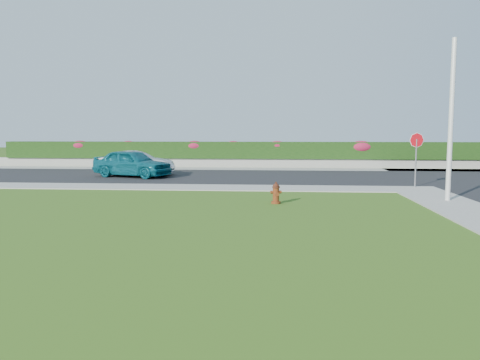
# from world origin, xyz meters

# --- Properties ---
(ground) EXTENTS (120.00, 120.00, 0.00)m
(ground) POSITION_xyz_m (0.00, 0.00, 0.00)
(ground) COLOR black
(ground) RESTS_ON ground
(street_far) EXTENTS (26.00, 8.00, 0.04)m
(street_far) POSITION_xyz_m (-5.00, 14.00, 0.02)
(street_far) COLOR black
(street_far) RESTS_ON ground
(sidewalk_far) EXTENTS (24.00, 2.00, 0.04)m
(sidewalk_far) POSITION_xyz_m (-6.00, 9.00, 0.02)
(sidewalk_far) COLOR gray
(sidewalk_far) RESTS_ON ground
(curb_corner) EXTENTS (2.00, 2.00, 0.04)m
(curb_corner) POSITION_xyz_m (7.00, 9.00, 0.02)
(curb_corner) COLOR gray
(curb_corner) RESTS_ON ground
(sidewalk_beyond) EXTENTS (34.00, 2.00, 0.04)m
(sidewalk_beyond) POSITION_xyz_m (-1.00, 19.00, 0.02)
(sidewalk_beyond) COLOR gray
(sidewalk_beyond) RESTS_ON ground
(retaining_wall) EXTENTS (34.00, 0.40, 0.60)m
(retaining_wall) POSITION_xyz_m (-1.00, 20.50, 0.30)
(retaining_wall) COLOR gray
(retaining_wall) RESTS_ON ground
(hedge) EXTENTS (32.00, 0.90, 1.10)m
(hedge) POSITION_xyz_m (-1.00, 20.60, 1.15)
(hedge) COLOR black
(hedge) RESTS_ON retaining_wall
(fire_hydrant) EXTENTS (0.37, 0.35, 0.71)m
(fire_hydrant) POSITION_xyz_m (1.39, 4.90, 0.34)
(fire_hydrant) COLOR #4B1B0B
(fire_hydrant) RESTS_ON ground
(sedan_teal) EXTENTS (4.48, 2.96, 1.42)m
(sedan_teal) POSITION_xyz_m (-6.01, 13.13, 0.75)
(sedan_teal) COLOR #0E5B6A
(sedan_teal) RESTS_ON street_far
(sedan_silver) EXTENTS (3.99, 1.54, 1.30)m
(sedan_silver) POSITION_xyz_m (-6.07, 14.05, 0.69)
(sedan_silver) COLOR #B7B9C0
(sedan_silver) RESTS_ON street_far
(utility_pole) EXTENTS (0.16, 0.16, 5.38)m
(utility_pole) POSITION_xyz_m (7.14, 5.84, 2.69)
(utility_pole) COLOR silver
(utility_pole) RESTS_ON ground
(stop_sign) EXTENTS (0.62, 0.16, 2.31)m
(stop_sign) POSITION_xyz_m (7.18, 9.75, 1.69)
(stop_sign) COLOR slate
(stop_sign) RESTS_ON ground
(flower_clump_a) EXTENTS (1.29, 0.83, 0.64)m
(flower_clump_a) POSITION_xyz_m (-11.94, 20.50, 1.44)
(flower_clump_a) COLOR #B11E36
(flower_clump_a) RESTS_ON hedge
(flower_clump_b) EXTENTS (1.02, 0.66, 0.51)m
(flower_clump_b) POSITION_xyz_m (-8.59, 20.50, 1.50)
(flower_clump_b) COLOR #B11E36
(flower_clump_b) RESTS_ON hedge
(flower_clump_c) EXTENTS (1.30, 0.84, 0.65)m
(flower_clump_c) POSITION_xyz_m (-4.10, 20.50, 1.44)
(flower_clump_c) COLOR #B11E36
(flower_clump_c) RESTS_ON hedge
(flower_clump_d) EXTENTS (1.05, 0.67, 0.52)m
(flower_clump_d) POSITION_xyz_m (-1.52, 20.50, 1.49)
(flower_clump_d) COLOR #B11E36
(flower_clump_d) RESTS_ON hedge
(flower_clump_e) EXTENTS (1.15, 0.74, 0.58)m
(flower_clump_e) POSITION_xyz_m (1.37, 20.50, 1.47)
(flower_clump_e) COLOR #B11E36
(flower_clump_e) RESTS_ON hedge
(flower_clump_f) EXTENTS (1.54, 0.99, 0.77)m
(flower_clump_f) POSITION_xyz_m (6.79, 20.50, 1.40)
(flower_clump_f) COLOR #B11E36
(flower_clump_f) RESTS_ON hedge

